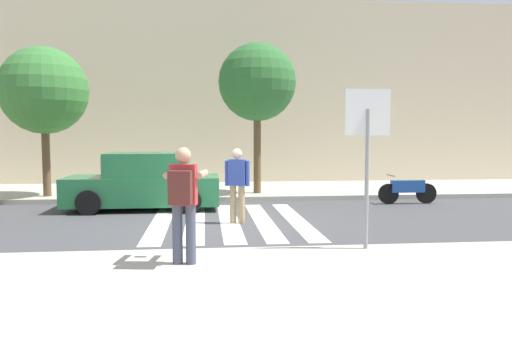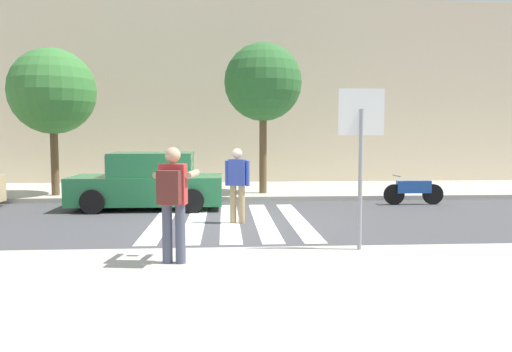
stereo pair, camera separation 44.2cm
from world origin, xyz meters
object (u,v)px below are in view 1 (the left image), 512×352
stop_sign (367,133)px  photographer_with_backpack (183,195)px  parked_car_green (145,183)px  street_tree_west (44,91)px  motorcycle (407,190)px  street_tree_center (257,83)px  pedestrian_crossing (237,181)px

stop_sign → photographer_with_backpack: bearing=-166.3°
photographer_with_backpack → parked_car_green: 6.65m
stop_sign → street_tree_west: 10.99m
stop_sign → street_tree_west: size_ratio=0.58×
motorcycle → street_tree_center: (-4.26, 1.99, 3.28)m
pedestrian_crossing → parked_car_green: pedestrian_crossing is taller
photographer_with_backpack → motorcycle: (6.27, 6.80, -0.75)m
motorcycle → street_tree_west: street_tree_west is taller
pedestrian_crossing → parked_car_green: (-2.38, 2.42, -0.25)m
photographer_with_backpack → street_tree_center: street_tree_center is taller
stop_sign → street_tree_west: (-7.54, 7.89, 1.29)m
stop_sign → pedestrian_crossing: stop_sign is taller
photographer_with_backpack → street_tree_center: (2.01, 8.79, 2.53)m
parked_car_green → photographer_with_backpack: bearing=-78.5°
street_tree_west → stop_sign: bearing=-46.3°
motorcycle → street_tree_center: street_tree_center is taller
stop_sign → motorcycle: bearing=61.7°
motorcycle → pedestrian_crossing: bearing=-152.4°
parked_car_green → street_tree_center: (3.34, 2.29, 2.97)m
street_tree_west → street_tree_center: bearing=1.5°
parked_car_green → street_tree_center: 5.02m
pedestrian_crossing → street_tree_center: street_tree_center is taller
pedestrian_crossing → street_tree_center: size_ratio=0.36×
photographer_with_backpack → pedestrian_crossing: (1.06, 4.08, -0.19)m
stop_sign → photographer_with_backpack: 3.22m
stop_sign → street_tree_center: bearing=97.0°
pedestrian_crossing → motorcycle: 5.91m
motorcycle → parked_car_green: bearing=-177.7°
pedestrian_crossing → motorcycle: (5.22, 2.72, -0.56)m
pedestrian_crossing → street_tree_center: (0.96, 4.71, 2.72)m
parked_car_green → street_tree_west: (-3.22, 2.12, 2.64)m
parked_car_green → motorcycle: 7.61m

